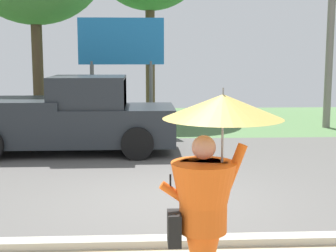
% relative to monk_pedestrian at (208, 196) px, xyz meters
% --- Properties ---
extents(ground_plane, '(40.00, 22.00, 0.20)m').
position_rel_monk_pedestrian_xyz_m(ground_plane, '(-0.21, 6.61, -1.19)').
color(ground_plane, '#565451').
extents(monk_pedestrian, '(1.12, 1.09, 2.13)m').
position_rel_monk_pedestrian_xyz_m(monk_pedestrian, '(0.00, 0.00, 0.00)').
color(monk_pedestrian, '#E55B19').
rests_on(monk_pedestrian, ground_plane).
extents(pickup_truck, '(5.20, 2.28, 1.88)m').
position_rel_monk_pedestrian_xyz_m(pickup_truck, '(-2.40, 7.84, -0.27)').
color(pickup_truck, '#23282D').
rests_on(pickup_truck, ground_plane).
extents(utility_pole, '(1.80, 0.24, 6.77)m').
position_rel_monk_pedestrian_xyz_m(utility_pole, '(5.49, 11.58, 2.42)').
color(utility_pole, gray).
rests_on(utility_pole, ground_plane).
extents(roadside_billboard, '(2.60, 0.12, 3.50)m').
position_rel_monk_pedestrian_xyz_m(roadside_billboard, '(-1.24, 10.85, 1.41)').
color(roadside_billboard, slate).
rests_on(roadside_billboard, ground_plane).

